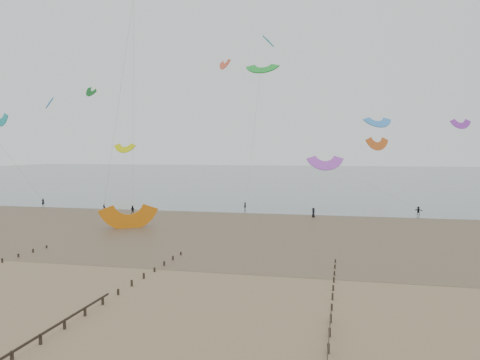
# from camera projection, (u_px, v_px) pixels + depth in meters

# --- Properties ---
(ground) EXTENTS (500.00, 500.00, 0.00)m
(ground) POSITION_uv_depth(u_px,v_px,m) (98.00, 280.00, 44.64)
(ground) COLOR brown
(ground) RESTS_ON ground
(sea_and_shore) EXTENTS (500.00, 665.00, 0.03)m
(sea_and_shore) POSITION_uv_depth(u_px,v_px,m) (181.00, 224.00, 79.04)
(sea_and_shore) COLOR #475654
(sea_and_shore) RESTS_ON ground
(kitesurfer_lead) EXTENTS (0.62, 0.43, 1.60)m
(kitesurfer_lead) POSITION_uv_depth(u_px,v_px,m) (104.00, 208.00, 94.49)
(kitesurfer_lead) COLOR black
(kitesurfer_lead) RESTS_ON ground
(kitesurfers) EXTENTS (123.04, 11.88, 1.83)m
(kitesurfers) POSITION_uv_depth(u_px,v_px,m) (313.00, 210.00, 90.14)
(kitesurfers) COLOR black
(kitesurfers) RESTS_ON ground
(grounded_kite) EXTENTS (9.75, 9.24, 4.25)m
(grounded_kite) POSITION_uv_depth(u_px,v_px,m) (129.00, 228.00, 74.59)
(grounded_kite) COLOR orange
(grounded_kite) RESTS_ON ground
(kites_airborne) EXTENTS (214.53, 115.17, 44.38)m
(kites_airborne) POSITION_uv_depth(u_px,v_px,m) (195.00, 113.00, 135.02)
(kites_airborne) COLOR #FD5592
(kites_airborne) RESTS_ON ground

